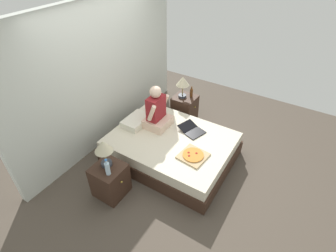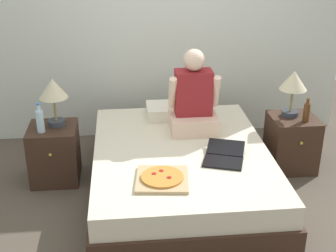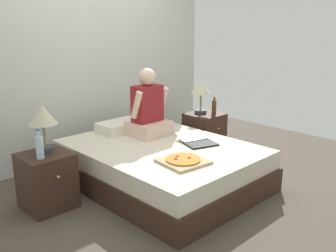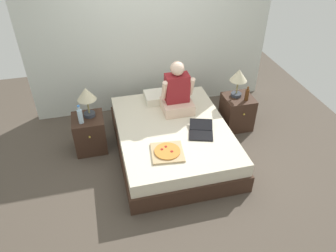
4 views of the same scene
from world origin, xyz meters
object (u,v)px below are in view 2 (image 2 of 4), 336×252
Objects in this scene: lamp_on_right_nightstand at (293,84)px; beer_bottle at (307,112)px; lamp_on_left_nightstand at (53,92)px; pizza_box at (162,178)px; nightstand_right at (291,143)px; bed at (181,171)px; laptop at (224,157)px; water_bottle at (40,120)px; nightstand_left at (55,153)px; person_seated at (193,101)px.

lamp_on_right_nightstand is 1.96× the size of beer_bottle.
pizza_box is at bearing -46.42° from lamp_on_left_nightstand.
nightstand_right is 1.64m from pizza_box.
nightstand_right is at bearing 33.32° from pizza_box.
lamp_on_right_nightstand reaches higher than bed.
water_bottle is at bearing 161.91° from laptop.
pizza_box is (0.94, -0.89, 0.20)m from nightstand_left.
water_bottle is 0.51× the size of nightstand_right.
bed is 1.36m from lamp_on_right_nightstand.
nightstand_left is 1.31m from pizza_box.
beer_bottle is (2.37, -0.10, 0.36)m from nightstand_left.
nightstand_right is at bearing -1.49° from person_seated.
lamp_on_left_nightstand is 1.00× the size of lamp_on_right_nightstand.
person_seated is at bearing 173.21° from beer_bottle.
lamp_on_right_nightstand is 1.02× the size of pizza_box.
lamp_on_right_nightstand is (2.27, 0.05, 0.60)m from nightstand_left.
person_seated is at bearing 67.49° from bed.
nightstand_right is (1.15, 0.37, 0.05)m from bed.
lamp_on_right_nightstand is at bearing 35.37° from pizza_box.
lamp_on_left_nightstand is at bearing 155.72° from laptop.
water_bottle is 1.20× the size of beer_bottle.
nightstand_right is 1.09m from person_seated.
nightstand_left is 0.69× the size of person_seated.
person_seated is 1.58× the size of laptop.
bed is 0.67m from person_seated.
lamp_on_left_nightstand is (0.04, 0.05, 0.60)m from nightstand_left.
lamp_on_right_nightstand reaches higher than laptop.
nightstand_left is at bearing 48.35° from water_bottle.
pizza_box is at bearing -146.68° from nightstand_right.
lamp_on_left_nightstand is at bearing 180.00° from lamp_on_right_nightstand.
water_bottle reaches higher than nightstand_right.
water_bottle is 2.36m from lamp_on_right_nightstand.
nightstand_right reaches higher than pizza_box.
lamp_on_left_nightstand is at bearing 159.17° from bed.
lamp_on_left_nightstand is at bearing 178.90° from person_seated.
person_seated reaches higher than lamp_on_left_nightstand.
bed is at bearing -162.07° from nightstand_right.
bed is 0.47m from laptop.
beer_bottle is 0.29× the size of person_seated.
water_bottle is 1.65m from laptop.
nightstand_right is at bearing -1.27° from lamp_on_left_nightstand.
water_bottle is 1.40m from person_seated.
person_seated reaches higher than nightstand_right.
laptop is (1.44, -0.65, -0.40)m from lamp_on_left_nightstand.
beer_bottle is at bearing 29.04° from pizza_box.
nightstand_right is at bearing 0.00° from nightstand_left.
lamp_on_left_nightstand is at bearing 178.73° from nightstand_right.
person_seated is (0.16, 0.40, 0.51)m from bed.
nightstand_left is 1.95× the size of water_bottle.
nightstand_left is at bearing -128.63° from lamp_on_left_nightstand.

